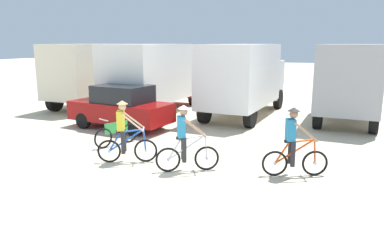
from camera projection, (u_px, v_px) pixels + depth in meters
ground_plane at (136, 192)px, 8.60m from camera, size 120.00×120.00×0.00m
box_truck_cream_rv at (97, 72)px, 20.04m from camera, size 2.66×6.85×3.35m
box_truck_white_box at (154, 75)px, 17.99m from camera, size 2.66×6.84×3.35m
box_truck_avon_van at (244, 76)px, 17.17m from camera, size 3.05×6.96×3.35m
box_truck_grey_hauler at (350, 78)px, 16.18m from camera, size 2.94×6.93×3.35m
sedan_parked at (121, 107)px, 14.82m from camera, size 4.44×2.45×1.76m
cyclist_orange_shirt at (125, 134)px, 10.56m from camera, size 1.62×0.79×1.82m
cyclist_cowboy_hat at (185, 141)px, 9.81m from camera, size 1.57×0.87×1.82m
cyclist_near_camera at (294, 145)px, 9.46m from camera, size 1.64×0.75×1.82m
bicycle_spare at (116, 134)px, 12.43m from camera, size 0.82×1.60×0.97m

